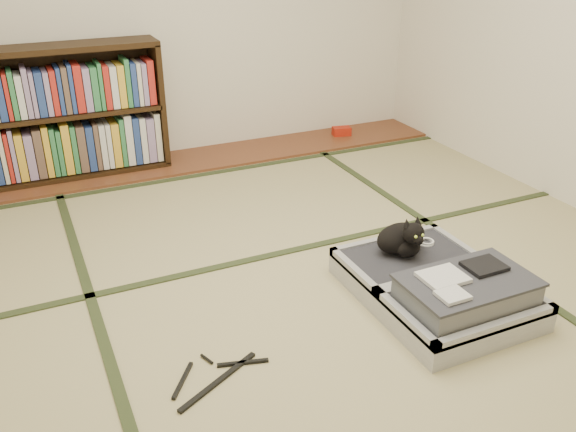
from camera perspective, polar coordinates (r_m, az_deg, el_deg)
name	(u,v)px	position (r m, az deg, el deg)	size (l,w,h in m)	color
floor	(308,290)	(3.07, 1.91, -6.98)	(4.50, 4.50, 0.00)	tan
wood_strip	(192,160)	(4.75, -8.96, 5.17)	(4.00, 0.50, 0.02)	brown
red_item	(342,131)	(5.25, 5.03, 7.92)	(0.15, 0.09, 0.07)	#AC1D0D
tatami_borders	(269,247)	(3.45, -1.76, -2.88)	(4.00, 4.50, 0.01)	#2D381E
bookcase	(66,115)	(4.54, -20.05, 8.83)	(1.34, 0.31, 0.92)	black
suitcase	(439,288)	(3.00, 13.99, -6.51)	(0.67, 0.89, 0.26)	#ADAEB2
cat	(403,239)	(3.13, 10.72, -2.10)	(0.30, 0.30, 0.24)	black
cable_coil	(426,242)	(3.30, 12.77, -2.39)	(0.09, 0.09, 0.02)	white
hanger	(216,376)	(2.56, -6.78, -14.63)	(0.43, 0.30, 0.01)	black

